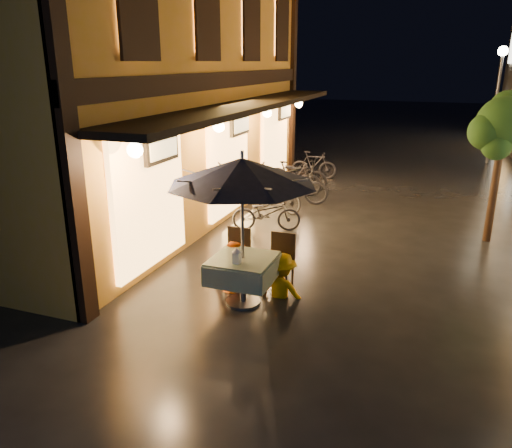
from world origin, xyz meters
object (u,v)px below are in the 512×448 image
at_px(table_lantern, 237,255).
at_px(person_orange, 233,243).
at_px(cafe_table, 243,269).
at_px(person_yellow, 281,255).
at_px(patio_umbrella, 242,172).
at_px(bicycle_0, 266,213).

distance_m(table_lantern, person_orange, 0.85).
relative_size(cafe_table, person_orange, 0.62).
xyz_separation_m(cafe_table, person_yellow, (0.48, 0.50, 0.12)).
distance_m(cafe_table, patio_umbrella, 1.56).
bearing_deg(table_lantern, person_orange, 116.75).
relative_size(cafe_table, table_lantern, 3.96).
relative_size(patio_umbrella, bicycle_0, 1.58).
height_order(person_yellow, bicycle_0, person_yellow).
bearing_deg(patio_umbrella, cafe_table, 90.00).
relative_size(table_lantern, bicycle_0, 0.16).
xyz_separation_m(cafe_table, person_orange, (-0.38, 0.51, 0.22)).
distance_m(cafe_table, table_lantern, 0.41).
bearing_deg(cafe_table, person_orange, 126.49).
relative_size(cafe_table, bicycle_0, 0.64).
distance_m(patio_umbrella, table_lantern, 1.25).
distance_m(table_lantern, person_yellow, 0.91).
height_order(cafe_table, table_lantern, table_lantern).
xyz_separation_m(table_lantern, person_yellow, (0.48, 0.74, -0.21)).
xyz_separation_m(patio_umbrella, person_yellow, (0.48, 0.50, -1.44)).
height_order(patio_umbrella, person_orange, patio_umbrella).
bearing_deg(person_orange, person_yellow, -173.59).
height_order(table_lantern, bicycle_0, table_lantern).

